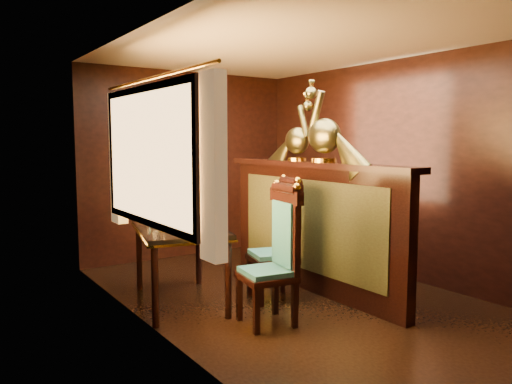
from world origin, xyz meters
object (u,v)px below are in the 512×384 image
dining_table (179,233)px  peacock_left (325,120)px  chair_right (283,235)px  chair_left (278,250)px  peacock_right (297,129)px

dining_table → peacock_left: peacock_left is taller
chair_right → peacock_left: (0.43, -0.11, 1.14)m
chair_left → peacock_right: peacock_right is taller
chair_left → peacock_right: 1.59m
chair_left → chair_right: size_ratio=1.00×
chair_right → peacock_right: (0.43, 0.32, 1.06)m
peacock_right → peacock_left: bearing=-90.0°
dining_table → chair_right: (0.92, -0.46, -0.05)m
dining_table → chair_right: chair_right is taller
chair_right → peacock_left: size_ratio=1.47×
chair_left → peacock_right: bearing=52.7°
dining_table → chair_left: chair_left is taller
peacock_right → chair_left: bearing=-136.4°
chair_left → chair_right: chair_right is taller
dining_table → chair_right: size_ratio=1.17×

